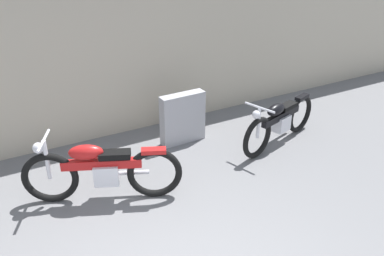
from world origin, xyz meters
TOP-DOWN VIEW (x-y plane):
  - building_wall at (0.00, 4.31)m, footprint 18.00×0.30m
  - stone_marker at (1.79, 3.33)m, footprint 0.78×0.22m
  - motorcycle_black at (3.16, 2.47)m, footprint 1.90×0.76m
  - motorcycle_red at (0.08, 2.39)m, footprint 1.96×1.03m

SIDE VIEW (x-z plane):
  - motorcycle_black at x=3.16m, z-range -0.02..0.86m
  - stone_marker at x=1.79m, z-range 0.00..0.87m
  - motorcycle_red at x=0.08m, z-range -0.02..0.93m
  - building_wall at x=0.00m, z-range 0.00..2.64m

